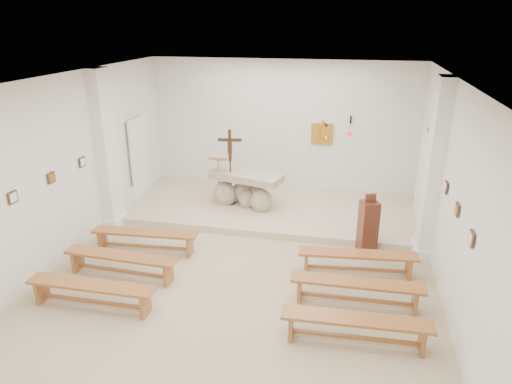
% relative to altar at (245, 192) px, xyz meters
% --- Properties ---
extents(ground, '(7.00, 10.00, 0.00)m').
position_rel_altar_xyz_m(ground, '(0.62, -3.41, -0.50)').
color(ground, '#BFB08A').
rests_on(ground, ground).
extents(wall_left, '(0.02, 10.00, 3.50)m').
position_rel_altar_xyz_m(wall_left, '(-2.87, -3.41, 1.25)').
color(wall_left, silver).
rests_on(wall_left, ground).
extents(wall_right, '(0.02, 10.00, 3.50)m').
position_rel_altar_xyz_m(wall_right, '(4.11, -3.41, 1.25)').
color(wall_right, silver).
rests_on(wall_right, ground).
extents(wall_back, '(7.00, 0.02, 3.50)m').
position_rel_altar_xyz_m(wall_back, '(0.62, 1.58, 1.25)').
color(wall_back, silver).
rests_on(wall_back, ground).
extents(ceiling, '(7.00, 10.00, 0.02)m').
position_rel_altar_xyz_m(ceiling, '(0.62, -3.41, 2.99)').
color(ceiling, silver).
rests_on(ceiling, wall_back).
extents(sanctuary_platform, '(6.98, 3.00, 0.15)m').
position_rel_altar_xyz_m(sanctuary_platform, '(0.62, 0.09, -0.42)').
color(sanctuary_platform, '#BDAE91').
rests_on(sanctuary_platform, ground).
extents(pilaster_left, '(0.26, 0.55, 3.50)m').
position_rel_altar_xyz_m(pilaster_left, '(-2.75, -1.41, 1.25)').
color(pilaster_left, white).
rests_on(pilaster_left, ground).
extents(pilaster_right, '(0.26, 0.55, 3.50)m').
position_rel_altar_xyz_m(pilaster_right, '(3.99, -1.41, 1.25)').
color(pilaster_right, white).
rests_on(pilaster_right, ground).
extents(gold_wall_relief, '(0.55, 0.04, 0.55)m').
position_rel_altar_xyz_m(gold_wall_relief, '(1.67, 1.55, 1.15)').
color(gold_wall_relief, gold).
rests_on(gold_wall_relief, wall_back).
extents(sanctuary_lamp, '(0.11, 0.36, 0.44)m').
position_rel_altar_xyz_m(sanctuary_lamp, '(2.37, 1.30, 1.31)').
color(sanctuary_lamp, black).
rests_on(sanctuary_lamp, wall_back).
extents(station_frame_left_front, '(0.03, 0.20, 0.20)m').
position_rel_altar_xyz_m(station_frame_left_front, '(-2.85, -4.21, 1.22)').
color(station_frame_left_front, '#452A1E').
rests_on(station_frame_left_front, wall_left).
extents(station_frame_left_mid, '(0.03, 0.20, 0.20)m').
position_rel_altar_xyz_m(station_frame_left_mid, '(-2.85, -3.21, 1.22)').
color(station_frame_left_mid, '#452A1E').
rests_on(station_frame_left_mid, wall_left).
extents(station_frame_left_rear, '(0.03, 0.20, 0.20)m').
position_rel_altar_xyz_m(station_frame_left_rear, '(-2.85, -2.21, 1.22)').
color(station_frame_left_rear, '#452A1E').
rests_on(station_frame_left_rear, wall_left).
extents(station_frame_right_front, '(0.03, 0.20, 0.20)m').
position_rel_altar_xyz_m(station_frame_right_front, '(4.09, -4.21, 1.22)').
color(station_frame_right_front, '#452A1E').
rests_on(station_frame_right_front, wall_right).
extents(station_frame_right_mid, '(0.03, 0.20, 0.20)m').
position_rel_altar_xyz_m(station_frame_right_mid, '(4.09, -3.21, 1.22)').
color(station_frame_right_mid, '#452A1E').
rests_on(station_frame_right_mid, wall_right).
extents(station_frame_right_rear, '(0.03, 0.20, 0.20)m').
position_rel_altar_xyz_m(station_frame_right_rear, '(4.09, -2.21, 1.22)').
color(station_frame_right_rear, '#452A1E').
rests_on(station_frame_right_rear, wall_right).
extents(radiator_left, '(0.10, 0.85, 0.52)m').
position_rel_altar_xyz_m(radiator_left, '(-2.81, -0.71, -0.23)').
color(radiator_left, silver).
rests_on(radiator_left, ground).
extents(radiator_right, '(0.10, 0.85, 0.52)m').
position_rel_altar_xyz_m(radiator_right, '(4.05, -0.71, -0.23)').
color(radiator_right, silver).
rests_on(radiator_right, ground).
extents(altar, '(1.86, 1.09, 0.90)m').
position_rel_altar_xyz_m(altar, '(0.00, 0.00, 0.00)').
color(altar, '#BCB090').
rests_on(altar, sanctuary_platform).
extents(lectern, '(0.49, 0.42, 1.27)m').
position_rel_altar_xyz_m(lectern, '(-0.66, -0.02, 0.28)').
color(lectern, tan).
rests_on(lectern, sanctuary_platform).
extents(crucifix_stand, '(0.56, 0.25, 1.86)m').
position_rel_altar_xyz_m(crucifix_stand, '(-0.37, 0.00, 0.73)').
color(crucifix_stand, '#331E10').
rests_on(crucifix_stand, sanctuary_platform).
extents(potted_plant, '(0.53, 0.48, 0.50)m').
position_rel_altar_xyz_m(potted_plant, '(0.19, 0.35, -0.10)').
color(potted_plant, '#2D5823').
rests_on(potted_plant, sanctuary_platform).
extents(donation_pedestal, '(0.43, 0.43, 1.24)m').
position_rel_altar_xyz_m(donation_pedestal, '(2.89, -1.51, 0.05)').
color(donation_pedestal, '#542318').
rests_on(donation_pedestal, ground).
extents(bench_left_front, '(2.16, 0.49, 0.45)m').
position_rel_altar_xyz_m(bench_left_front, '(-1.47, -2.51, -0.16)').
color(bench_left_front, '#9D5B2D').
rests_on(bench_left_front, ground).
extents(bench_right_front, '(2.16, 0.56, 0.45)m').
position_rel_altar_xyz_m(bench_right_front, '(2.71, -2.51, -0.16)').
color(bench_right_front, '#9D5B2D').
rests_on(bench_right_front, ground).
extents(bench_left_second, '(2.15, 0.43, 0.45)m').
position_rel_altar_xyz_m(bench_left_second, '(-1.47, -3.49, -0.16)').
color(bench_left_second, '#9D5B2D').
rests_on(bench_left_second, ground).
extents(bench_right_second, '(2.15, 0.39, 0.45)m').
position_rel_altar_xyz_m(bench_right_second, '(2.71, -3.49, -0.16)').
color(bench_right_second, '#9D5B2D').
rests_on(bench_right_second, ground).
extents(bench_left_third, '(2.14, 0.36, 0.45)m').
position_rel_altar_xyz_m(bench_left_third, '(-1.47, -4.48, -0.16)').
color(bench_left_third, '#9D5B2D').
rests_on(bench_left_third, ground).
extents(bench_right_third, '(2.15, 0.43, 0.45)m').
position_rel_altar_xyz_m(bench_right_third, '(2.71, -4.48, -0.16)').
color(bench_right_third, '#9D5B2D').
rests_on(bench_right_third, ground).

